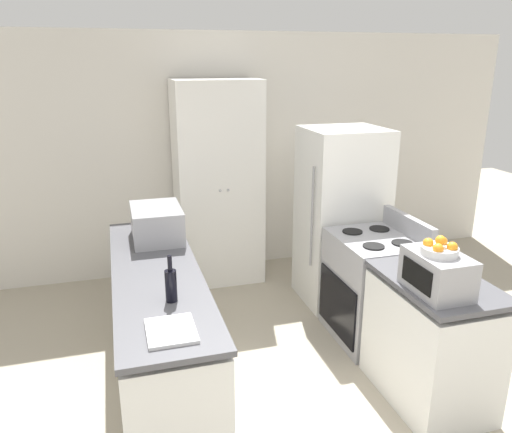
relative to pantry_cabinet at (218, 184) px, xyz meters
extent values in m
cube|color=silver|center=(0.08, 0.34, 0.24)|extent=(7.00, 0.06, 2.60)
cube|color=silver|center=(-0.82, -1.75, -0.65)|extent=(0.58, 2.23, 0.84)
cube|color=#4C4C51|center=(-0.82, -1.75, -0.17)|extent=(0.60, 2.27, 0.04)
cube|color=silver|center=(0.97, -2.44, -0.65)|extent=(0.58, 0.88, 0.84)
cube|color=#4C4C51|center=(0.97, -2.44, -0.17)|extent=(0.60, 0.90, 0.04)
cube|color=white|center=(0.00, 0.00, 0.00)|extent=(0.88, 0.58, 2.13)
sphere|color=#B2B2B7|center=(-0.04, -0.30, 0.00)|extent=(0.03, 0.03, 0.03)
sphere|color=#B2B2B7|center=(0.04, -0.30, 0.00)|extent=(0.03, 0.03, 0.03)
cube|color=#9E9EA3|center=(0.99, -1.59, -0.61)|extent=(0.64, 0.76, 0.91)
cube|color=black|center=(0.66, -1.59, -0.72)|extent=(0.02, 0.67, 0.50)
cube|color=#9E9EA3|center=(1.28, -1.59, -0.07)|extent=(0.06, 0.72, 0.16)
cylinder|color=black|center=(0.86, -1.77, -0.15)|extent=(0.17, 0.17, 0.01)
cylinder|color=black|center=(0.86, -1.41, -0.15)|extent=(0.17, 0.17, 0.01)
cylinder|color=black|center=(1.12, -1.77, -0.15)|extent=(0.17, 0.17, 0.01)
cylinder|color=black|center=(1.12, -1.41, -0.15)|extent=(0.17, 0.17, 0.01)
cube|color=white|center=(1.04, -0.82, -0.21)|extent=(0.73, 0.69, 1.71)
cylinder|color=gray|center=(0.65, -1.01, -0.12)|extent=(0.02, 0.02, 0.94)
cube|color=#939399|center=(-0.74, -1.11, -0.02)|extent=(0.39, 0.54, 0.27)
cube|color=black|center=(-0.54, -1.15, -0.02)|extent=(0.01, 0.33, 0.19)
cylinder|color=black|center=(-0.77, -2.25, -0.05)|extent=(0.07, 0.07, 0.20)
cylinder|color=black|center=(-0.77, -2.25, 0.09)|extent=(0.03, 0.03, 0.10)
cube|color=#939399|center=(0.85, -2.59, -0.02)|extent=(0.29, 0.43, 0.26)
cube|color=black|center=(0.70, -2.59, -0.02)|extent=(0.01, 0.30, 0.16)
cylinder|color=silver|center=(0.84, -2.60, 0.13)|extent=(0.23, 0.23, 0.05)
sphere|color=orange|center=(0.89, -2.55, 0.17)|extent=(0.06, 0.06, 0.06)
sphere|color=orange|center=(0.78, -2.55, 0.17)|extent=(0.06, 0.06, 0.06)
sphere|color=orange|center=(0.78, -2.65, 0.17)|extent=(0.06, 0.06, 0.06)
sphere|color=orange|center=(0.89, -2.65, 0.17)|extent=(0.06, 0.06, 0.06)
sphere|color=orange|center=(0.84, -2.60, 0.20)|extent=(0.06, 0.06, 0.06)
cube|color=silver|center=(-0.82, -2.61, -0.14)|extent=(0.26, 0.31, 0.02)
camera|label=1|loc=(-1.04, -5.02, 1.25)|focal=35.00mm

